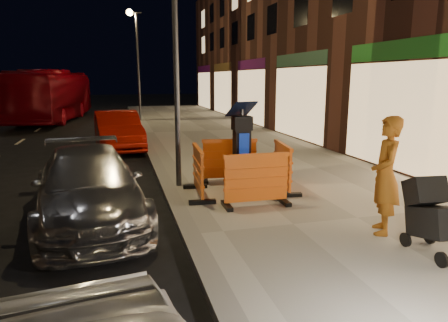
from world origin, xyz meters
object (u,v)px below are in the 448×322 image
object	(u,v)px
barrier_back	(230,160)
stroller	(437,218)
barrier_kerbside	(198,172)
parking_kiosk	(242,150)
bus_doubledecker	(55,121)
car_silver	(91,220)
man	(386,176)
barrier_front	(256,180)
car_red	(119,149)
barrier_bldgside	(282,167)

from	to	relation	value
barrier_back	stroller	world-z (taller)	stroller
barrier_kerbside	stroller	xyz separation A→B (m)	(2.65, -3.67, 0.01)
parking_kiosk	bus_doubledecker	world-z (taller)	parking_kiosk
bus_doubledecker	barrier_kerbside	bearing A→B (deg)	-67.37
car_silver	stroller	bearing A→B (deg)	-39.75
barrier_kerbside	man	bearing A→B (deg)	-134.54
barrier_front	barrier_kerbside	distance (m)	1.34
barrier_front	bus_doubledecker	size ratio (longest dim) A/B	0.12
parking_kiosk	man	xyz separation A→B (m)	(1.50, -2.77, 0.01)
barrier_front	man	distance (m)	2.40
barrier_back	car_red	size ratio (longest dim) A/B	0.31
barrier_bldgside	car_silver	distance (m)	4.14
barrier_kerbside	car_silver	distance (m)	2.32
car_silver	car_red	size ratio (longest dim) A/B	1.06
barrier_bldgside	car_silver	world-z (taller)	barrier_bldgside
barrier_kerbside	car_silver	size ratio (longest dim) A/B	0.29
barrier_front	bus_doubledecker	distance (m)	20.38
barrier_front	car_red	distance (m)	8.47
car_red	bus_doubledecker	distance (m)	11.93
barrier_front	bus_doubledecker	world-z (taller)	bus_doubledecker
car_red	car_silver	bearing A→B (deg)	-99.64
bus_doubledecker	stroller	distance (m)	23.50
parking_kiosk	car_silver	distance (m)	3.33
bus_doubledecker	barrier_front	bearing A→B (deg)	-65.55
car_silver	man	bearing A→B (deg)	-32.52
car_silver	man	distance (m)	5.23
car_silver	bus_doubledecker	distance (m)	19.22
barrier_front	stroller	size ratio (longest dim) A/B	1.25
barrier_bldgside	car_red	distance (m)	7.94
barrier_front	barrier_kerbside	world-z (taller)	same
car_red	parking_kiosk	bearing A→B (deg)	-75.72
stroller	barrier_back	bearing A→B (deg)	117.14
barrier_back	barrier_bldgside	distance (m)	1.34
barrier_back	bus_doubledecker	distance (m)	18.58
car_silver	bus_doubledecker	size ratio (longest dim) A/B	0.41
barrier_back	barrier_kerbside	distance (m)	1.34
barrier_kerbside	bus_doubledecker	distance (m)	19.19
barrier_back	car_silver	bearing A→B (deg)	-145.55
parking_kiosk	barrier_kerbside	distance (m)	1.03
car_silver	barrier_back	bearing A→B (deg)	18.91
parking_kiosk	barrier_kerbside	bearing A→B (deg)	-174.06
car_red	barrier_bldgside	bearing A→B (deg)	-69.23
car_red	man	size ratio (longest dim) A/B	2.27
stroller	car_silver	bearing A→B (deg)	153.77
parking_kiosk	car_red	distance (m)	7.62
parking_kiosk	barrier_back	xyz separation A→B (m)	(0.00, 0.95, -0.41)
parking_kiosk	barrier_kerbside	world-z (taller)	parking_kiosk
barrier_front	barrier_back	bearing A→B (deg)	90.94
barrier_back	barrier_kerbside	size ratio (longest dim) A/B	1.00
barrier_back	man	bearing A→B (deg)	-59.08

